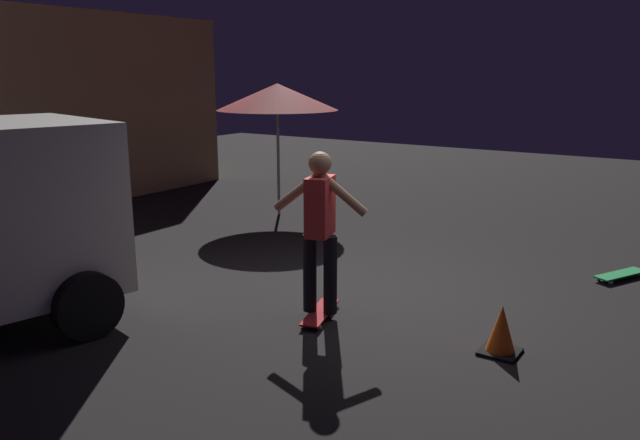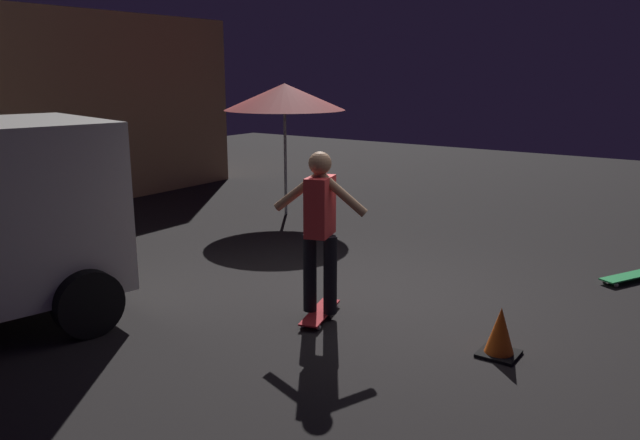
{
  "view_description": "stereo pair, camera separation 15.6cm",
  "coord_description": "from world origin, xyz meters",
  "px_view_note": "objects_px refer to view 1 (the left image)",
  "views": [
    {
      "loc": [
        -5.97,
        -3.1,
        2.51
      ],
      "look_at": [
        -0.87,
        0.26,
        1.05
      ],
      "focal_mm": 35.12,
      "sensor_mm": 36.0,
      "label": 1
    },
    {
      "loc": [
        -5.88,
        -3.23,
        2.51
      ],
      "look_at": [
        -0.87,
        0.26,
        1.05
      ],
      "focal_mm": 35.12,
      "sensor_mm": 36.0,
      "label": 2
    }
  ],
  "objects_px": {
    "skateboard_spare": "(621,274)",
    "skateboard_ridden": "(320,313)",
    "skater": "(320,221)",
    "patio_umbrella": "(277,97)",
    "traffic_cone": "(501,332)"
  },
  "relations": [
    {
      "from": "skateboard_ridden",
      "to": "skateboard_spare",
      "type": "bearing_deg",
      "value": -37.9
    },
    {
      "from": "patio_umbrella",
      "to": "skateboard_ridden",
      "type": "relative_size",
      "value": 2.86
    },
    {
      "from": "skateboard_ridden",
      "to": "traffic_cone",
      "type": "xyz_separation_m",
      "value": [
        0.2,
        -1.83,
        0.16
      ]
    },
    {
      "from": "skateboard_spare",
      "to": "traffic_cone",
      "type": "xyz_separation_m",
      "value": [
        -2.9,
        0.59,
        0.16
      ]
    },
    {
      "from": "skater",
      "to": "traffic_cone",
      "type": "distance_m",
      "value": 2.02
    },
    {
      "from": "skateboard_ridden",
      "to": "skater",
      "type": "relative_size",
      "value": 0.48
    },
    {
      "from": "skateboard_ridden",
      "to": "skater",
      "type": "xyz_separation_m",
      "value": [
        -0.0,
        0.0,
        0.98
      ]
    },
    {
      "from": "skateboard_spare",
      "to": "skater",
      "type": "height_order",
      "value": "skater"
    },
    {
      "from": "patio_umbrella",
      "to": "skater",
      "type": "bearing_deg",
      "value": -137.97
    },
    {
      "from": "patio_umbrella",
      "to": "skater",
      "type": "height_order",
      "value": "patio_umbrella"
    },
    {
      "from": "skateboard_ridden",
      "to": "skateboard_spare",
      "type": "height_order",
      "value": "same"
    },
    {
      "from": "skateboard_spare",
      "to": "skateboard_ridden",
      "type": "bearing_deg",
      "value": 142.1
    },
    {
      "from": "patio_umbrella",
      "to": "skateboard_ridden",
      "type": "xyz_separation_m",
      "value": [
        -3.63,
        -3.27,
        -2.02
      ]
    },
    {
      "from": "skater",
      "to": "traffic_cone",
      "type": "xyz_separation_m",
      "value": [
        0.2,
        -1.83,
        -0.83
      ]
    },
    {
      "from": "patio_umbrella",
      "to": "skateboard_ridden",
      "type": "distance_m",
      "value": 5.29
    }
  ]
}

